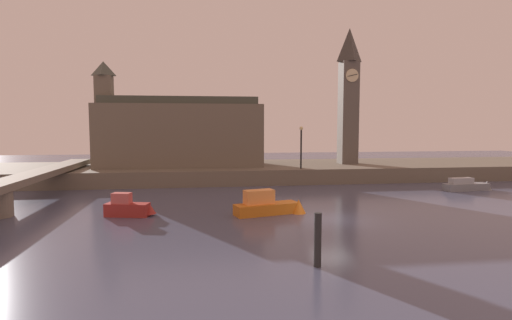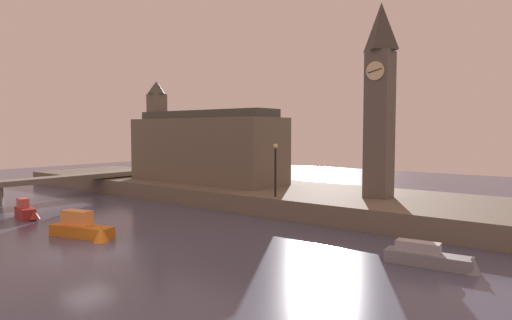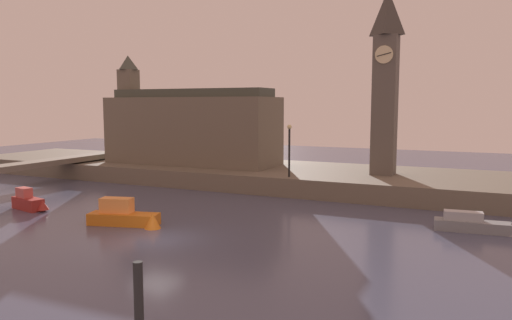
{
  "view_description": "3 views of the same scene",
  "coord_description": "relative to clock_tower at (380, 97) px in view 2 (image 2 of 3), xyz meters",
  "views": [
    {
      "loc": [
        -8.0,
        -23.75,
        5.77
      ],
      "look_at": [
        -2.68,
        14.67,
        2.44
      ],
      "focal_mm": 28.55,
      "sensor_mm": 36.0,
      "label": 1
    },
    {
      "loc": [
        21.96,
        -13.35,
        6.63
      ],
      "look_at": [
        -2.02,
        17.6,
        4.1
      ],
      "focal_mm": 31.5,
      "sensor_mm": 36.0,
      "label": 2
    },
    {
      "loc": [
        15.65,
        -20.95,
        7.21
      ],
      "look_at": [
        -0.6,
        14.09,
        2.83
      ],
      "focal_mm": 34.4,
      "sensor_mm": 36.0,
      "label": 3
    }
  ],
  "objects": [
    {
      "name": "boat_dinghy_red",
      "position": [
        -20.78,
        -17.11,
        -8.65
      ],
      "size": [
        3.31,
        1.53,
        1.5
      ],
      "color": "maroon",
      "rests_on": "ground"
    },
    {
      "name": "boat_patrol_orange",
      "position": [
        -11.76,
        -17.76,
        -8.65
      ],
      "size": [
        5.01,
        2.29,
        1.74
      ],
      "color": "orange",
      "rests_on": "ground"
    },
    {
      "name": "clock_tower",
      "position": [
        0.0,
        0.0,
        0.0
      ],
      "size": [
        2.02,
        2.08,
        14.82
      ],
      "color": "#5B544C",
      "rests_on": "far_embankment"
    },
    {
      "name": "far_embankment",
      "position": [
        -8.33,
        0.31,
        -8.44
      ],
      "size": [
        70.0,
        12.0,
        1.5
      ],
      "primitive_type": "cube",
      "color": "#6B6051",
      "rests_on": "ground"
    },
    {
      "name": "boat_cruiser_grey",
      "position": [
        7.36,
        -10.66,
        -8.77
      ],
      "size": [
        4.64,
        1.46,
        1.3
      ],
      "color": "gray",
      "rests_on": "ground"
    },
    {
      "name": "parliament_hall",
      "position": [
        -18.62,
        -0.1,
        -4.17
      ],
      "size": [
        16.86,
        5.87,
        10.68
      ],
      "color": "#6B6051",
      "rests_on": "far_embankment"
    },
    {
      "name": "streetlamp",
      "position": [
        -6.48,
        -4.61,
        -5.12
      ],
      "size": [
        0.36,
        0.36,
        4.15
      ],
      "color": "black",
      "rests_on": "far_embankment"
    },
    {
      "name": "ground_plane",
      "position": [
        -8.33,
        -19.69,
        -9.19
      ],
      "size": [
        120.0,
        120.0,
        0.0
      ],
      "primitive_type": "plane",
      "color": "#474C66"
    }
  ]
}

